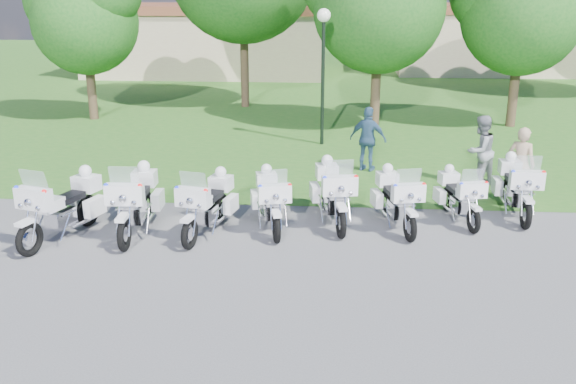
# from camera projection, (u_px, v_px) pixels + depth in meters

# --- Properties ---
(ground) EXTENTS (100.00, 100.00, 0.00)m
(ground) POSITION_uv_depth(u_px,v_px,m) (245.00, 253.00, 13.12)
(ground) COLOR #535358
(ground) RESTS_ON ground
(grass_lawn) EXTENTS (100.00, 48.00, 0.01)m
(grass_lawn) POSITION_uv_depth(u_px,v_px,m) (307.00, 76.00, 38.73)
(grass_lawn) COLOR #29641F
(grass_lawn) RESTS_ON ground
(motorcycle_0) EXTENTS (1.32, 2.50, 1.73)m
(motorcycle_0) POSITION_uv_depth(u_px,v_px,m) (64.00, 206.00, 13.73)
(motorcycle_0) COLOR black
(motorcycle_0) RESTS_ON ground
(motorcycle_1) EXTENTS (0.89, 2.58, 1.73)m
(motorcycle_1) POSITION_uv_depth(u_px,v_px,m) (136.00, 201.00, 14.05)
(motorcycle_1) COLOR black
(motorcycle_1) RESTS_ON ground
(motorcycle_2) EXTENTS (1.11, 2.35, 1.60)m
(motorcycle_2) POSITION_uv_depth(u_px,v_px,m) (208.00, 204.00, 14.04)
(motorcycle_2) COLOR black
(motorcycle_2) RESTS_ON ground
(motorcycle_3) EXTENTS (1.09, 2.28, 1.56)m
(motorcycle_3) POSITION_uv_depth(u_px,v_px,m) (270.00, 199.00, 14.37)
(motorcycle_3) COLOR black
(motorcycle_3) RESTS_ON ground
(motorcycle_4) EXTENTS (1.12, 2.49, 1.69)m
(motorcycle_4) POSITION_uv_depth(u_px,v_px,m) (333.00, 192.00, 14.69)
(motorcycle_4) COLOR black
(motorcycle_4) RESTS_ON ground
(motorcycle_5) EXTENTS (1.09, 2.28, 1.55)m
(motorcycle_5) POSITION_uv_depth(u_px,v_px,m) (396.00, 199.00, 14.43)
(motorcycle_5) COLOR black
(motorcycle_5) RESTS_ON ground
(motorcycle_6) EXTENTS (0.98, 2.08, 1.42)m
(motorcycle_6) POSITION_uv_depth(u_px,v_px,m) (459.00, 195.00, 14.83)
(motorcycle_6) COLOR black
(motorcycle_6) RESTS_ON ground
(motorcycle_7) EXTENTS (0.81, 2.44, 1.64)m
(motorcycle_7) POSITION_uv_depth(u_px,v_px,m) (516.00, 186.00, 15.19)
(motorcycle_7) COLOR black
(motorcycle_7) RESTS_ON ground
(lamp_post) EXTENTS (0.44, 0.44, 4.51)m
(lamp_post) POSITION_uv_depth(u_px,v_px,m) (323.00, 44.00, 21.03)
(lamp_post) COLOR black
(lamp_post) RESTS_ON ground
(tree_0) EXTENTS (4.83, 4.12, 6.43)m
(tree_0) POSITION_uv_depth(u_px,v_px,m) (84.00, 11.00, 24.95)
(tree_0) COLOR #38281C
(tree_0) RESTS_ON ground
(tree_3) EXTENTS (5.23, 4.47, 6.98)m
(tree_3) POSITION_uv_depth(u_px,v_px,m) (522.00, 2.00, 23.49)
(tree_3) COLOR #38281C
(tree_3) RESTS_ON ground
(building_west) EXTENTS (14.56, 8.32, 4.10)m
(building_west) POSITION_uv_depth(u_px,v_px,m) (211.00, 39.00, 39.47)
(building_west) COLOR tan
(building_west) RESTS_ON ground
(building_east) EXTENTS (11.44, 7.28, 4.10)m
(building_east) POSITION_uv_depth(u_px,v_px,m) (484.00, 38.00, 40.16)
(building_east) COLOR tan
(building_east) RESTS_ON ground
(bystander_a) EXTENTS (0.82, 0.77, 1.89)m
(bystander_a) POSITION_uv_depth(u_px,v_px,m) (521.00, 164.00, 16.07)
(bystander_a) COLOR tan
(bystander_a) RESTS_ON ground
(bystander_b) EXTENTS (1.19, 1.17, 1.93)m
(bystander_b) POSITION_uv_depth(u_px,v_px,m) (480.00, 151.00, 17.23)
(bystander_b) COLOR gray
(bystander_b) RESTS_ON ground
(bystander_c) EXTENTS (1.20, 0.85, 1.89)m
(bystander_c) POSITION_uv_depth(u_px,v_px,m) (368.00, 139.00, 18.66)
(bystander_c) COLOR #315275
(bystander_c) RESTS_ON ground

